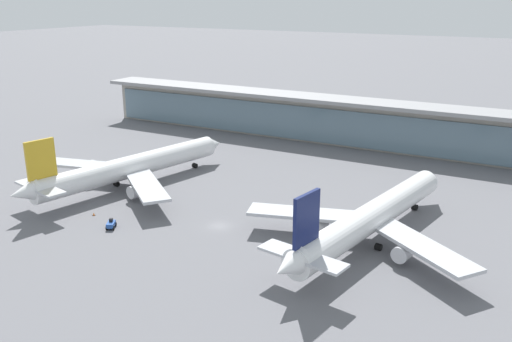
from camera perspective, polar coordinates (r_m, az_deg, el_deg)
ground_plane at (r=117.88m, az=-3.78°, el=-5.66°), size 1200.00×1200.00×0.00m
airliner_left_stand at (r=142.49m, az=-13.07°, el=0.34°), size 47.12×62.24×16.74m
airliner_centre_stand at (r=110.00m, az=11.59°, el=-4.79°), size 47.64×62.63×16.74m
service_truck_near_nose_blue at (r=148.65m, az=-16.86°, el=-0.70°), size 7.44×5.73×3.10m
service_truck_under_wing_blue at (r=120.11m, az=-14.70°, el=-5.33°), size 2.90×3.33×2.05m
service_truck_mid_apron_yellow at (r=159.30m, az=-16.19°, el=0.59°), size 8.89×4.37×2.95m
terminal_building at (r=181.64m, az=9.22°, el=5.14°), size 185.21×12.80×15.20m
safety_cone_alpha at (r=128.01m, az=-16.35°, el=-4.28°), size 0.62×0.62×0.70m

